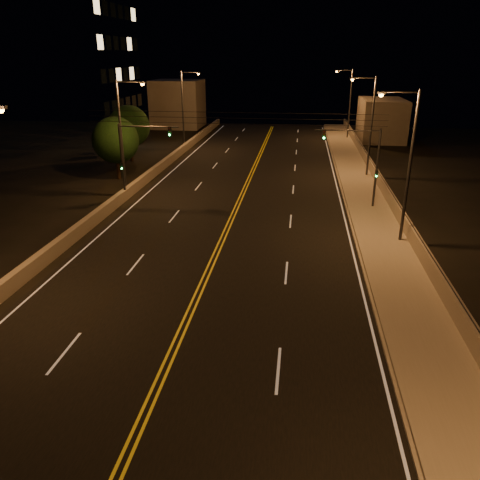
# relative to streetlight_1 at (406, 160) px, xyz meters

# --- Properties ---
(road) EXTENTS (18.00, 120.00, 0.02)m
(road) POSITION_rel_streetlight_1_xyz_m (-11.54, -4.93, -5.61)
(road) COLOR black
(road) RESTS_ON ground
(sidewalk) EXTENTS (3.60, 120.00, 0.30)m
(sidewalk) POSITION_rel_streetlight_1_xyz_m (-0.74, -4.93, -5.47)
(sidewalk) COLOR gray
(sidewalk) RESTS_ON ground
(curb) EXTENTS (0.14, 120.00, 0.15)m
(curb) POSITION_rel_streetlight_1_xyz_m (-2.61, -4.93, -5.54)
(curb) COLOR gray
(curb) RESTS_ON ground
(parapet_wall) EXTENTS (0.30, 120.00, 1.00)m
(parapet_wall) POSITION_rel_streetlight_1_xyz_m (0.91, -4.93, -4.82)
(parapet_wall) COLOR gray
(parapet_wall) RESTS_ON sidewalk
(jersey_barrier) EXTENTS (0.45, 120.00, 0.92)m
(jersey_barrier) POSITION_rel_streetlight_1_xyz_m (-21.41, -4.93, -5.16)
(jersey_barrier) COLOR gray
(jersey_barrier) RESTS_ON ground
(distant_building_right) EXTENTS (6.00, 10.00, 5.77)m
(distant_building_right) POSITION_rel_streetlight_1_xyz_m (4.96, 41.84, -2.73)
(distant_building_right) COLOR slate
(distant_building_right) RESTS_ON ground
(distant_building_left) EXTENTS (8.00, 8.00, 7.75)m
(distant_building_left) POSITION_rel_streetlight_1_xyz_m (-27.54, 50.59, -1.74)
(distant_building_left) COLOR slate
(distant_building_left) RESTS_ON ground
(parapet_rail) EXTENTS (0.06, 120.00, 0.06)m
(parapet_rail) POSITION_rel_streetlight_1_xyz_m (0.91, -4.93, -4.29)
(parapet_rail) COLOR black
(parapet_rail) RESTS_ON parapet_wall
(lane_markings) EXTENTS (17.32, 116.00, 0.00)m
(lane_markings) POSITION_rel_streetlight_1_xyz_m (-11.54, -5.01, -5.59)
(lane_markings) COLOR silver
(lane_markings) RESTS_ON road
(streetlight_1) EXTENTS (2.55, 0.28, 9.80)m
(streetlight_1) POSITION_rel_streetlight_1_xyz_m (0.00, 0.00, 0.00)
(streetlight_1) COLOR #2D2D33
(streetlight_1) RESTS_ON ground
(streetlight_2) EXTENTS (2.55, 0.28, 9.80)m
(streetlight_2) POSITION_rel_streetlight_1_xyz_m (0.00, 18.10, 0.00)
(streetlight_2) COLOR #2D2D33
(streetlight_2) RESTS_ON ground
(streetlight_3) EXTENTS (2.55, 0.28, 9.80)m
(streetlight_3) POSITION_rel_streetlight_1_xyz_m (0.00, 41.39, 0.00)
(streetlight_3) COLOR #2D2D33
(streetlight_3) RESTS_ON ground
(streetlight_5) EXTENTS (2.55, 0.28, 9.80)m
(streetlight_5) POSITION_rel_streetlight_1_xyz_m (-21.47, 8.68, 0.00)
(streetlight_5) COLOR #2D2D33
(streetlight_5) RESTS_ON ground
(streetlight_6) EXTENTS (2.55, 0.28, 9.80)m
(streetlight_6) POSITION_rel_streetlight_1_xyz_m (-21.47, 30.43, 0.00)
(streetlight_6) COLOR #2D2D33
(streetlight_6) RESTS_ON ground
(traffic_signal_right) EXTENTS (5.11, 0.31, 6.48)m
(traffic_signal_right) POSITION_rel_streetlight_1_xyz_m (-1.50, 7.34, -1.56)
(traffic_signal_right) COLOR #2D2D33
(traffic_signal_right) RESTS_ON ground
(traffic_signal_left) EXTENTS (5.11, 0.31, 6.48)m
(traffic_signal_left) POSITION_rel_streetlight_1_xyz_m (-20.37, 7.34, -1.56)
(traffic_signal_left) COLOR #2D2D33
(traffic_signal_left) RESTS_ON ground
(overhead_wires) EXTENTS (22.00, 0.03, 0.83)m
(overhead_wires) POSITION_rel_streetlight_1_xyz_m (-11.54, 4.57, 1.78)
(overhead_wires) COLOR black
(building_tower) EXTENTS (24.00, 15.00, 30.86)m
(building_tower) POSITION_rel_streetlight_1_xyz_m (-41.66, 31.14, 9.24)
(building_tower) COLOR slate
(building_tower) RESTS_ON ground
(tree_0) EXTENTS (4.54, 4.54, 6.15)m
(tree_0) POSITION_rel_streetlight_1_xyz_m (-24.60, 14.41, -1.74)
(tree_0) COLOR black
(tree_0) RESTS_ON ground
(tree_1) EXTENTS (4.72, 4.72, 6.39)m
(tree_1) POSITION_rel_streetlight_1_xyz_m (-26.19, 22.70, -1.59)
(tree_1) COLOR black
(tree_1) RESTS_ON ground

